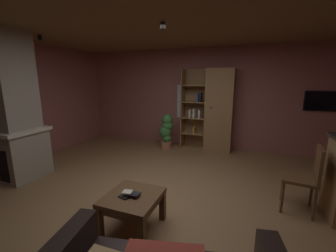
# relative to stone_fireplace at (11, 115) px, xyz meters

# --- Properties ---
(floor) EXTENTS (6.60, 5.79, 0.02)m
(floor) POSITION_rel_stone_fireplace_xyz_m (2.75, 0.17, -1.17)
(floor) COLOR olive
(floor) RESTS_ON ground
(wall_back) EXTENTS (6.72, 0.06, 2.56)m
(wall_back) POSITION_rel_stone_fireplace_xyz_m (2.75, 3.09, 0.12)
(wall_back) COLOR #9E5B56
(wall_back) RESTS_ON ground
(ceiling) EXTENTS (6.60, 5.79, 0.02)m
(ceiling) POSITION_rel_stone_fireplace_xyz_m (2.75, 0.17, 1.42)
(ceiling) COLOR brown
(window_pane_back) EXTENTS (0.61, 0.01, 0.89)m
(window_pane_back) POSITION_rel_stone_fireplace_xyz_m (2.38, 3.06, 0.04)
(window_pane_back) COLOR white
(stone_fireplace) EXTENTS (0.94, 0.83, 2.56)m
(stone_fireplace) POSITION_rel_stone_fireplace_xyz_m (0.00, 0.00, 0.00)
(stone_fireplace) COLOR gray
(stone_fireplace) RESTS_ON ground
(bookshelf_cabinet) EXTENTS (1.26, 0.41, 2.04)m
(bookshelf_cabinet) POSITION_rel_stone_fireplace_xyz_m (3.15, 2.82, -0.15)
(bookshelf_cabinet) COLOR #997047
(bookshelf_cabinet) RESTS_ON ground
(coffee_table) EXTENTS (0.62, 0.64, 0.43)m
(coffee_table) POSITION_rel_stone_fireplace_xyz_m (2.71, -0.51, -0.81)
(coffee_table) COLOR brown
(coffee_table) RESTS_ON ground
(table_book_0) EXTENTS (0.14, 0.11, 0.02)m
(table_book_0) POSITION_rel_stone_fireplace_xyz_m (2.65, -0.58, -0.72)
(table_book_0) COLOR black
(table_book_0) RESTS_ON coffee_table
(table_book_1) EXTENTS (0.11, 0.10, 0.02)m
(table_book_1) POSITION_rel_stone_fireplace_xyz_m (2.76, -0.53, -0.69)
(table_book_1) COLOR black
(table_book_1) RESTS_ON coffee_table
(table_book_2) EXTENTS (0.12, 0.11, 0.02)m
(table_book_2) POSITION_rel_stone_fireplace_xyz_m (2.67, -0.55, -0.67)
(table_book_2) COLOR beige
(table_book_2) RESTS_ON coffee_table
(dining_chair) EXTENTS (0.47, 0.47, 0.92)m
(dining_chair) POSITION_rel_stone_fireplace_xyz_m (4.70, 0.61, -0.63)
(dining_chair) COLOR brown
(dining_chair) RESTS_ON ground
(potted_floor_plant) EXTENTS (0.36, 0.34, 0.93)m
(potted_floor_plant) POSITION_rel_stone_fireplace_xyz_m (1.97, 2.53, -0.67)
(potted_floor_plant) COLOR #B77051
(potted_floor_plant) RESTS_ON ground
(wall_mounted_tv) EXTENTS (0.77, 0.06, 0.43)m
(wall_mounted_tv) POSITION_rel_stone_fireplace_xyz_m (5.44, 3.03, 0.16)
(wall_mounted_tv) COLOR black
(track_light_spot_0) EXTENTS (0.07, 0.07, 0.09)m
(track_light_spot_0) POSITION_rel_stone_fireplace_xyz_m (0.37, 0.45, 1.34)
(track_light_spot_0) COLOR black
(track_light_spot_1) EXTENTS (0.07, 0.07, 0.09)m
(track_light_spot_1) POSITION_rel_stone_fireplace_xyz_m (2.72, 0.44, 1.34)
(track_light_spot_1) COLOR black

